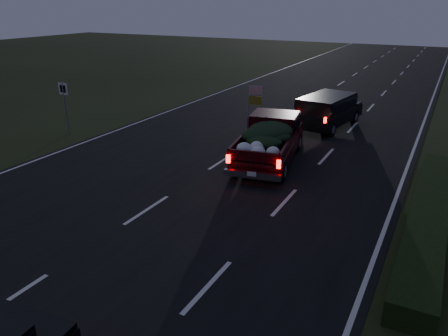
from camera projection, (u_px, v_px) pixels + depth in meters
The scene contains 6 objects.
ground at pixel (147, 210), 13.57m from camera, with size 120.00×120.00×0.00m, color black.
road_asphalt at pixel (147, 210), 13.57m from camera, with size 14.00×120.00×0.02m, color black.
hedge_row at pixel (429, 216), 12.56m from camera, with size 1.00×10.00×0.60m, color black.
route_sign at pixel (65, 100), 20.79m from camera, with size 0.55×0.08×2.50m.
pickup_truck at pixel (270, 138), 17.32m from camera, with size 2.82×5.41×2.70m.
lead_suv at pixel (327, 108), 22.09m from camera, with size 2.63×4.92×1.35m.
Camera 1 is at (7.78, -9.68, 6.11)m, focal length 35.00 mm.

